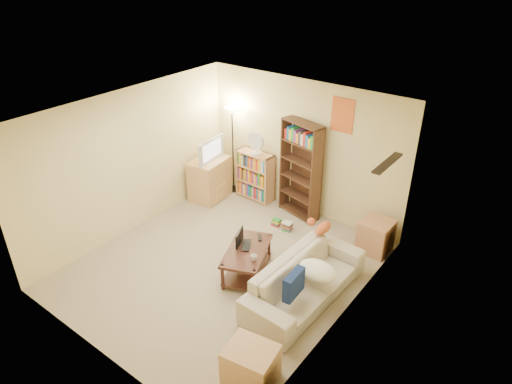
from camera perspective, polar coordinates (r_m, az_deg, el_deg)
room at (r=6.48m, az=-4.47°, el=2.28°), size 4.50×4.54×2.52m
sofa at (r=6.61m, az=6.19°, el=-10.93°), size 2.13×0.95×0.61m
navy_pillow at (r=6.10m, az=4.74°, el=-11.43°), size 0.15×0.41×0.36m
cream_blanket at (r=6.44m, az=7.66°, el=-9.73°), size 0.56×0.40×0.24m
tabby_cat at (r=7.05m, az=8.13°, el=-4.35°), size 0.48×0.18×0.16m
coffee_table at (r=6.99m, az=-1.15°, el=-8.22°), size 0.91×1.16×0.45m
laptop at (r=6.96m, az=-0.88°, el=-6.69°), size 0.49×0.47×0.02m
laptop_screen at (r=6.93m, az=-2.07°, el=-5.67°), size 0.14×0.32×0.23m
mug at (r=6.66m, az=-0.28°, el=-8.23°), size 0.15×0.15×0.09m
tv_remote at (r=7.14m, az=0.47°, el=-5.72°), size 0.16×0.18×0.02m
tv_stand at (r=9.02m, az=-5.81°, el=1.63°), size 0.63×0.82×0.82m
television at (r=8.76m, az=-6.01°, el=5.31°), size 0.79×0.28×0.44m
tall_bookshelf at (r=8.21m, az=5.60°, el=3.04°), size 0.86×0.46×1.82m
short_bookshelf at (r=8.93m, az=-0.10°, el=2.05°), size 0.77×0.33×0.98m
desk_fan at (r=8.56m, az=-0.00°, el=6.16°), size 0.35×0.20×0.45m
floor_lamp at (r=8.88m, az=-2.99°, el=8.33°), size 0.30×0.30×1.77m
side_table at (r=7.75m, az=14.72°, el=-5.33°), size 0.50×0.50×0.56m
end_cabinet at (r=5.61m, az=-0.65°, el=-20.76°), size 0.64×0.56×0.48m
book_stacks at (r=8.18m, az=3.33°, el=-4.06°), size 0.41×0.13×0.17m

